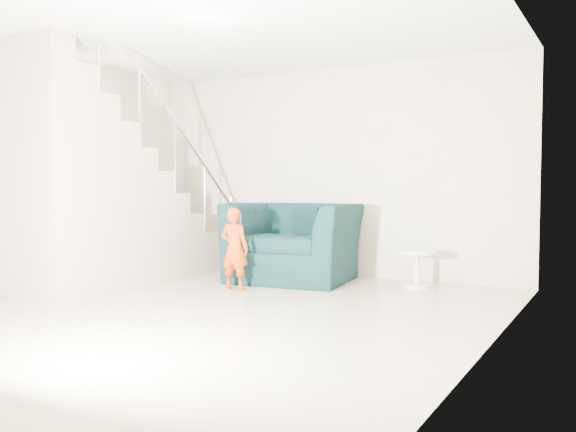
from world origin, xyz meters
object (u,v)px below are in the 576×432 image
object	(u,v)px
armchair	(294,242)
staircase	(100,205)
toddler	(234,249)
side_table	(417,262)

from	to	relation	value
armchair	staircase	xyz separation A→B (m)	(-1.74, -1.52, 0.47)
toddler	side_table	xyz separation A→B (m)	(1.76, 1.15, -0.17)
side_table	armchair	bearing A→B (deg)	-172.15
staircase	side_table	bearing A→B (deg)	28.03
side_table	staircase	distance (m)	3.74
side_table	staircase	xyz separation A→B (m)	(-3.25, -1.73, 0.65)
toddler	armchair	bearing A→B (deg)	-110.46
armchair	side_table	size ratio (longest dim) A/B	3.36
armchair	toddler	distance (m)	0.97
toddler	staircase	size ratio (longest dim) A/B	0.26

